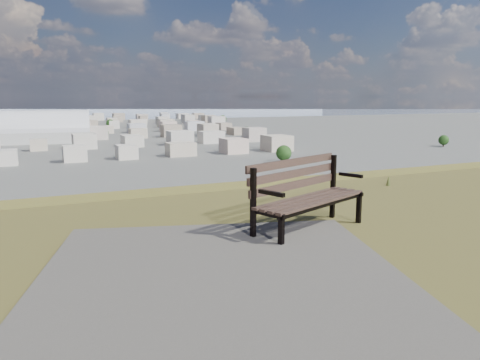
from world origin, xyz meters
name	(u,v)px	position (x,y,z in m)	size (l,w,h in m)	color
park_bench	(305,191)	(-0.51, 1.37, 25.48)	(1.69, 1.08, 0.85)	#412E26
gravel_patch	(230,311)	(-2.17, -0.28, 25.04)	(3.07, 4.39, 0.09)	#57534C
grass_tufts	(400,281)	(-0.78, -0.50, 25.12)	(12.00, 6.88, 0.28)	brown
arena	(37,133)	(1.72, 294.13, 5.82)	(61.03, 31.69, 24.67)	#BABAB5
city_blocks	(32,127)	(0.00, 394.44, 3.50)	(395.00, 361.00, 7.00)	beige
bay_water	(28,112)	(0.00, 900.00, 0.00)	(2400.00, 700.00, 0.12)	#818EA4
far_hills	(1,97)	(-60.92, 1402.93, 25.47)	(2050.00, 340.00, 60.00)	#9BA9C0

